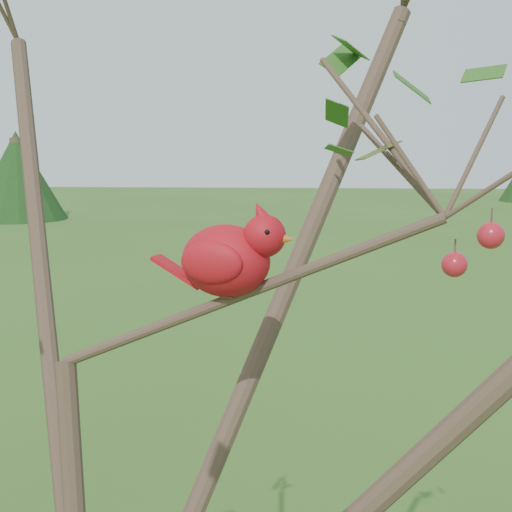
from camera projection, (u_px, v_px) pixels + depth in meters
The scene contains 3 objects.
crabapple_tree at pixel (82, 274), 1.02m from camera, with size 2.35×2.05×2.95m.
cardinal at pixel (231, 257), 1.11m from camera, with size 0.24×0.14×0.17m.
distant_trees at pixel (281, 169), 25.34m from camera, with size 37.00×13.00×3.38m.
Camera 1 is at (0.35, -1.01, 2.30)m, focal length 50.00 mm.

